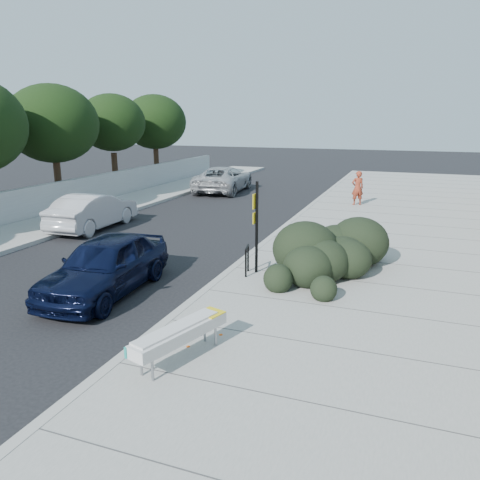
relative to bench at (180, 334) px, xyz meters
The scene contains 17 objects.
ground 3.71m from the bench, 107.44° to the left, with size 120.00×120.00×0.00m, color black.
sidewalk_near 9.62m from the bench, 62.03° to the left, with size 11.20×50.00×0.15m, color gray.
sidewalk_far 13.59m from the bench, 141.31° to the left, with size 3.00×50.00×0.15m, color gray.
curb_near 8.57m from the bench, 97.35° to the left, with size 0.22×50.00×0.17m, color #9E9E99.
curb_far 12.45m from the bench, 136.99° to the left, with size 0.22×50.00×0.17m, color #9E9E99.
far_wall 14.94m from the bench, 145.39° to the left, with size 0.30×40.00×1.50m, color #9E9E99.
tree_far_d 18.79m from the bench, 137.44° to the left, with size 4.60×4.60×6.16m.
tree_far_e 22.42m from the bench, 127.87° to the left, with size 4.00×4.00×5.90m.
tree_far_f 26.51m from the bench, 121.16° to the left, with size 4.40×4.40×6.07m.
bench is the anchor object (origin of this frame).
bike_rack 5.06m from the bench, 95.61° to the left, with size 0.16×0.55×0.82m.
sign_post 5.38m from the bench, 93.36° to the left, with size 0.11×0.31×2.64m.
hedge 6.23m from the bench, 74.14° to the left, with size 2.22×4.44×1.67m, color black.
sedan_navy 4.50m from the bench, 142.96° to the left, with size 1.81×4.50×1.53m, color black.
wagon_silver 12.27m from the bench, 134.46° to the left, with size 1.58×4.52×1.49m, color #B8B9BE.
suv_silver 21.29m from the bench, 110.28° to the left, with size 2.59×5.62×1.56m, color #AAACB0.
pedestrian 17.39m from the bench, 86.38° to the left, with size 0.63×0.42×1.73m, color maroon.
Camera 1 is at (4.86, -10.44, 4.50)m, focal length 35.00 mm.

